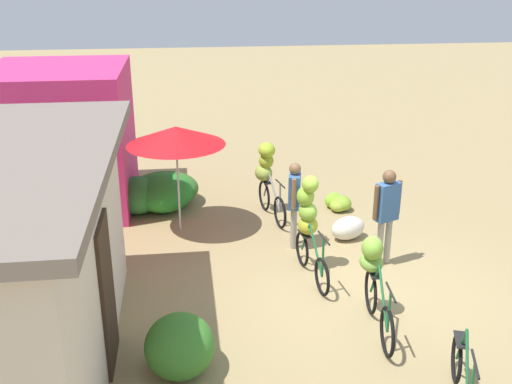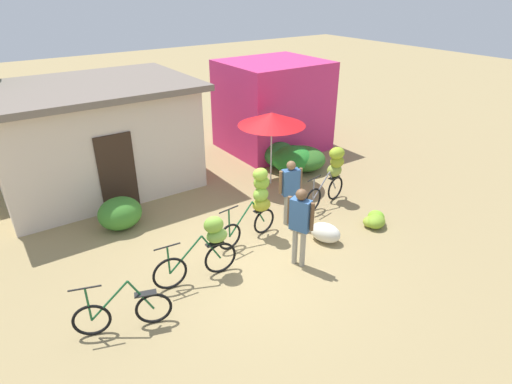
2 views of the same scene
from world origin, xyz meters
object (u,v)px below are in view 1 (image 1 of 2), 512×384
Objects in this scene: market_umbrella at (176,136)px; person_bystander at (294,196)px; banana_pile_on_ground at (338,203)px; bicycle_by_shop at (267,172)px; person_vendor at (387,207)px; bicycle_center_loaded at (309,219)px; bicycle_near_pile at (375,276)px; produce_sack at (348,228)px; bicycle_leftmost at (462,382)px; shop_pink at (62,137)px.

market_umbrella is 1.29× the size of person_bystander.
banana_pile_on_ground is 2.20m from person_bystander.
bicycle_by_shop is 0.92× the size of person_vendor.
bicycle_center_loaded is at bearing -132.28° from market_umbrella.
bicycle_center_loaded is (1.61, 0.62, 0.21)m from bicycle_near_pile.
bicycle_near_pile is 2.45× the size of produce_sack.
bicycle_leftmost is 0.89× the size of person_vendor.
person_bystander is at bearing 57.76° from person_vendor.
bicycle_near_pile reaches higher than produce_sack.
bicycle_by_shop is (0.64, -1.81, -1.01)m from market_umbrella.
person_bystander is at bearing 3.54° from bicycle_center_loaded.
banana_pile_on_ground is at bearing -90.84° from bicycle_by_shop.
produce_sack reaches higher than banana_pile_on_ground.
bicycle_leftmost is 0.96× the size of person_bystander.
person_vendor reaches higher than person_bystander.
person_vendor is at bearing -3.96° from bicycle_leftmost.
bicycle_near_pile is at bearing 172.10° from banana_pile_on_ground.
bicycle_center_loaded is at bearing 154.80° from banana_pile_on_ground.
shop_pink reaches higher than banana_pile_on_ground.
bicycle_by_shop is at bearing 33.77° from person_vendor.
market_umbrella reaches higher than person_bystander.
market_umbrella is 4.65m from bicycle_near_pile.
person_vendor is at bearing -146.23° from bicycle_by_shop.
bicycle_center_loaded is (-3.78, -4.55, -0.52)m from shop_pink.
person_bystander is (-0.98, -2.07, -0.93)m from market_umbrella.
person_vendor reaches higher than banana_pile_on_ground.
market_umbrella reaches higher than bicycle_near_pile.
shop_pink is 2.07× the size of bicycle_leftmost.
market_umbrella is (-1.84, -2.42, 0.45)m from shop_pink.
bicycle_leftmost is 0.90× the size of bicycle_near_pile.
bicycle_by_shop is 2.27× the size of produce_sack.
bicycle_by_shop is (2.58, 0.33, -0.05)m from bicycle_center_loaded.
bicycle_center_loaded is (3.49, 1.11, 0.61)m from bicycle_leftmost.
market_umbrella is 1.22× the size of bicycle_near_pile.
shop_pink is 1.98× the size of person_bystander.
bicycle_near_pile is at bearing -136.20° from shop_pink.
bicycle_leftmost is at bearing 176.04° from person_vendor.
shop_pink is 1.87× the size of bicycle_near_pile.
bicycle_by_shop is 1.64m from person_bystander.
banana_pile_on_ground is at bearing -102.04° from shop_pink.
person_vendor is at bearing -87.09° from bicycle_center_loaded.
bicycle_leftmost is 0.97× the size of bicycle_by_shop.
person_vendor reaches higher than bicycle_leftmost.
bicycle_center_loaded is 2.60m from bicycle_by_shop.
person_vendor is (0.07, -1.35, 0.11)m from bicycle_center_loaded.
shop_pink reaches higher than person_vendor.
shop_pink is 2.01× the size of bicycle_by_shop.
market_umbrella reaches higher than produce_sack.
person_vendor reaches higher than bicycle_center_loaded.
bicycle_center_loaded is at bearing 137.86° from produce_sack.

